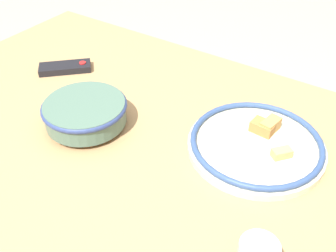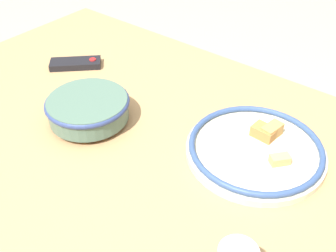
# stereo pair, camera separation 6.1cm
# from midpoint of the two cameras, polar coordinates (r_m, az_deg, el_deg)

# --- Properties ---
(dining_table) EXTENTS (1.41, 0.93, 0.78)m
(dining_table) POSITION_cam_midpoint_polar(r_m,az_deg,el_deg) (1.03, -2.46, -4.73)
(dining_table) COLOR tan
(dining_table) RESTS_ON ground_plane
(noodle_bowl) EXTENTS (0.21, 0.21, 0.07)m
(noodle_bowl) POSITION_cam_midpoint_polar(r_m,az_deg,el_deg) (1.00, -9.80, 2.52)
(noodle_bowl) COLOR #4C6B5B
(noodle_bowl) RESTS_ON dining_table
(food_plate) EXTENTS (0.32, 0.32, 0.05)m
(food_plate) POSITION_cam_midpoint_polar(r_m,az_deg,el_deg) (0.93, 14.47, -3.28)
(food_plate) COLOR beige
(food_plate) RESTS_ON dining_table
(tv_remote) EXTENTS (0.15, 0.15, 0.02)m
(tv_remote) POSITION_cam_midpoint_polar(r_m,az_deg,el_deg) (1.26, -11.91, 8.83)
(tv_remote) COLOR black
(tv_remote) RESTS_ON dining_table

